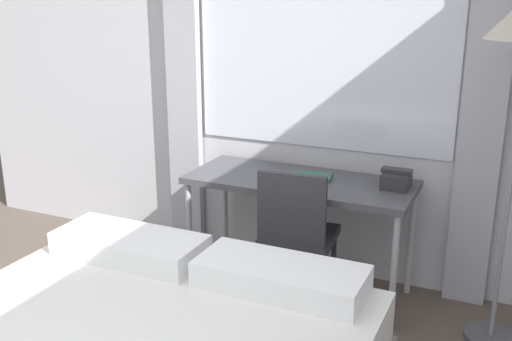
% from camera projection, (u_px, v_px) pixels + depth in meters
% --- Properties ---
extents(wall_back_with_window, '(5.19, 0.13, 2.70)m').
position_uv_depth(wall_back_with_window, '(291.00, 65.00, 3.79)').
color(wall_back_with_window, silver).
rests_on(wall_back_with_window, ground_plane).
extents(desk, '(1.35, 0.56, 0.73)m').
position_uv_depth(desk, '(300.00, 188.00, 3.59)').
color(desk, '#4C4C51').
rests_on(desk, ground_plane).
extents(desk_chair, '(0.43, 0.43, 0.88)m').
position_uv_depth(desk_chair, '(297.00, 231.00, 3.37)').
color(desk_chair, '#333338').
rests_on(desk_chair, ground_plane).
extents(telephone, '(0.17, 0.19, 0.11)m').
position_uv_depth(telephone, '(396.00, 179.00, 3.41)').
color(telephone, '#2D2D2D').
rests_on(telephone, desk).
extents(book, '(0.24, 0.19, 0.02)m').
position_uv_depth(book, '(313.00, 176.00, 3.58)').
color(book, '#33664C').
rests_on(book, desk).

